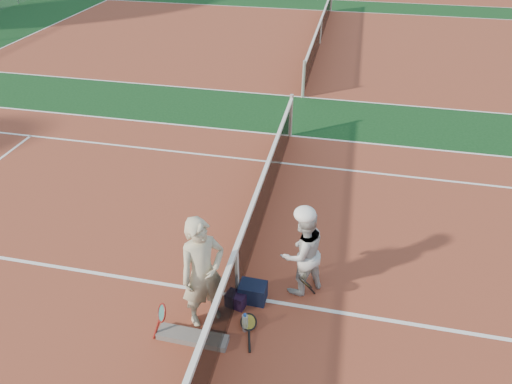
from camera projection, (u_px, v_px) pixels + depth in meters
ground at (238, 296)px, 7.08m from camera, size 130.00×130.00×0.00m
court_main at (238, 296)px, 7.08m from camera, size 23.77×10.97×0.01m
court_far_a at (320, 43)px, 17.96m from camera, size 23.77×10.97×0.01m
net_main at (237, 273)px, 6.79m from camera, size 0.10×10.98×1.02m
net_far_a at (321, 30)px, 17.67m from camera, size 0.10×10.98×1.02m
player_a at (203, 273)px, 6.23m from camera, size 0.77×0.77×1.80m
player_b at (302, 252)px, 6.80m from camera, size 0.93×0.91×1.51m
racket_red at (163, 321)px, 6.33m from camera, size 0.36×0.36×0.57m
racket_black_held at (305, 290)px, 6.84m from camera, size 0.42×0.43×0.53m
racket_spare at (249, 323)px, 6.58m from camera, size 0.41×0.65×0.11m
sports_bag_navy at (253, 292)px, 6.93m from camera, size 0.42×0.29×0.32m
sports_bag_purple at (236, 300)px, 6.86m from camera, size 0.33×0.27×0.24m
net_cover_canvas at (193, 337)px, 6.38m from camera, size 1.01×0.25×0.11m
water_bottle at (245, 323)px, 6.47m from camera, size 0.09×0.09×0.30m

